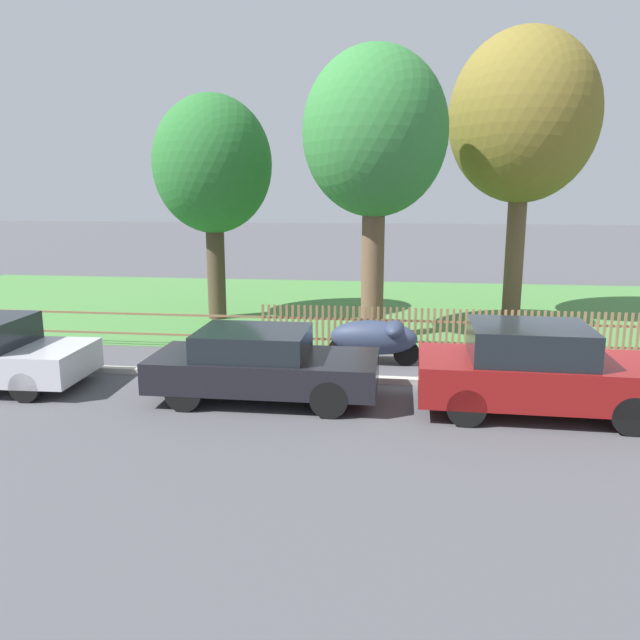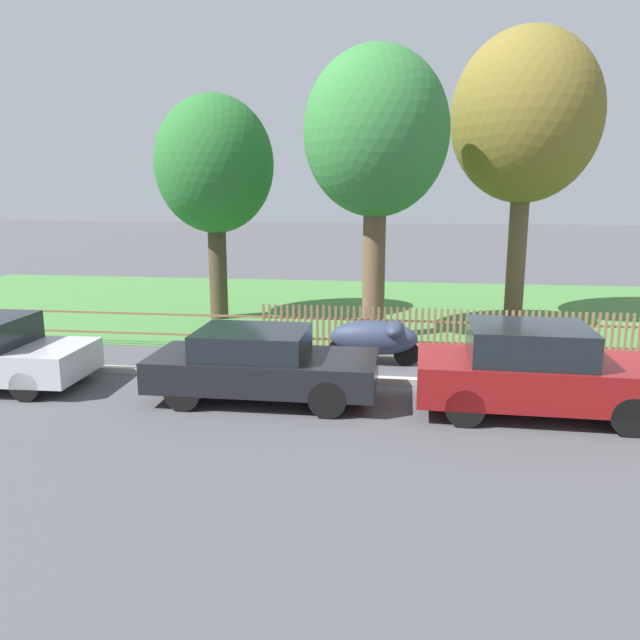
{
  "view_description": "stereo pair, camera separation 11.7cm",
  "coord_description": "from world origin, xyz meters",
  "views": [
    {
      "loc": [
        -2.5,
        -11.89,
        3.79
      ],
      "look_at": [
        -4.11,
        0.81,
        1.1
      ],
      "focal_mm": 35.0,
      "sensor_mm": 36.0,
      "label": 1
    },
    {
      "loc": [
        -2.38,
        -11.88,
        3.79
      ],
      "look_at": [
        -4.11,
        0.81,
        1.1
      ],
      "focal_mm": 35.0,
      "sensor_mm": 36.0,
      "label": 2
    }
  ],
  "objects": [
    {
      "name": "kerb_stone",
      "position": [
        0.0,
        0.1,
        0.06
      ],
      "size": [
        40.33,
        0.2,
        0.12
      ],
      "primitive_type": "cube",
      "color": "#B2ADA3",
      "rests_on": "ground"
    },
    {
      "name": "parked_car_navy_estate",
      "position": [
        -0.12,
        -1.28,
        0.77
      ],
      "size": [
        4.13,
        1.89,
        1.55
      ],
      "rotation": [
        0.0,
        0.0,
        -0.02
      ],
      "color": "maroon",
      "rests_on": "ground"
    },
    {
      "name": "tree_behind_motorcycle",
      "position": [
        -3.16,
        3.98,
        5.08
      ],
      "size": [
        3.57,
        3.57,
        7.21
      ],
      "color": "brown",
      "rests_on": "ground"
    },
    {
      "name": "tree_mid_park",
      "position": [
        0.78,
        6.48,
        5.69
      ],
      "size": [
        4.05,
        4.05,
        8.07
      ],
      "color": "brown",
      "rests_on": "ground"
    },
    {
      "name": "grass_strip",
      "position": [
        0.0,
        8.19,
        0.01
      ],
      "size": [
        40.33,
        11.72,
        0.01
      ],
      "primitive_type": "cube",
      "color": "#477F3D",
      "rests_on": "ground"
    },
    {
      "name": "ground_plane",
      "position": [
        0.0,
        0.0,
        0.0
      ],
      "size": [
        120.0,
        120.0,
        0.0
      ],
      "primitive_type": "plane",
      "color": "#4C4C51"
    },
    {
      "name": "tree_nearest_kerb",
      "position": [
        -7.85,
        5.89,
        4.43
      ],
      "size": [
        3.39,
        3.39,
        6.44
      ],
      "color": "#473828",
      "rests_on": "ground"
    },
    {
      "name": "park_fence",
      "position": [
        0.0,
        2.34,
        0.56
      ],
      "size": [
        40.33,
        0.05,
        1.12
      ],
      "color": "olive",
      "rests_on": "ground"
    },
    {
      "name": "parked_car_black_saloon",
      "position": [
        -4.93,
        -1.18,
        0.68
      ],
      "size": [
        4.1,
        1.74,
        1.31
      ],
      "rotation": [
        0.0,
        0.0,
        -0.0
      ],
      "color": "black",
      "rests_on": "ground"
    },
    {
      "name": "covered_motorcycle",
      "position": [
        -2.96,
        1.46,
        0.61
      ],
      "size": [
        2.02,
        0.91,
        0.98
      ],
      "rotation": [
        0.0,
        0.0,
        -0.05
      ],
      "color": "black",
      "rests_on": "ground"
    }
  ]
}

